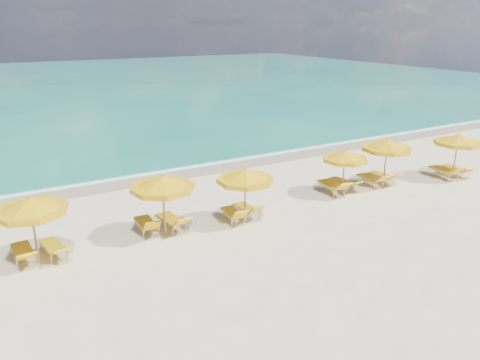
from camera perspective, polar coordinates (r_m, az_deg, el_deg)
ground_plane at (r=19.30m, az=2.22°, el=-4.62°), size 120.00×120.00×0.00m
ocean at (r=64.15m, az=-21.52°, el=10.60°), size 120.00×80.00×0.30m
wet_sand_band at (r=25.48m, az=-6.62°, el=1.14°), size 120.00×2.60×0.01m
foam_line at (r=26.18m, az=-7.32°, el=1.59°), size 120.00×1.20×0.03m
whitecap_near at (r=33.07m, az=-23.05°, el=3.85°), size 14.00×0.36×0.05m
whitecap_far at (r=43.40m, az=-5.69°, el=8.48°), size 18.00×0.30×0.05m
umbrella_2 at (r=16.45m, az=-24.19°, el=-2.94°), size 2.55×2.55×2.38m
umbrella_3 at (r=17.20m, az=-9.43°, el=-0.47°), size 2.86×2.86×2.42m
umbrella_4 at (r=18.14m, az=0.63°, el=0.42°), size 2.99×2.99×2.28m
umbrella_5 at (r=21.91m, az=12.66°, el=2.83°), size 2.59×2.59×2.13m
umbrella_6 at (r=23.33m, az=17.50°, el=4.02°), size 2.95×2.95×2.42m
umbrella_7 at (r=26.02m, az=25.04°, el=4.45°), size 2.95×2.95×2.36m
lounger_2_left at (r=17.44m, az=-24.89°, el=-8.32°), size 0.71×1.90×0.79m
lounger_2_right at (r=17.41m, az=-21.73°, el=-7.96°), size 0.84×1.90×0.71m
lounger_3_left at (r=18.24m, az=-11.33°, el=-5.64°), size 0.70×1.83×0.87m
lounger_3_right at (r=18.38m, az=-8.30°, el=-5.24°), size 0.85×1.97×0.85m
lounger_4_left at (r=18.86m, az=-0.87°, el=-4.46°), size 0.80×1.77×0.84m
lounger_4_right at (r=19.40m, az=0.83°, el=-3.82°), size 0.61×1.65×0.76m
lounger_5_left at (r=22.29m, az=11.10°, el=-1.02°), size 0.88×2.04×0.89m
lounger_5_right at (r=23.03m, az=12.34°, el=-0.55°), size 0.67×1.83×0.68m
lounger_6_left at (r=23.85m, az=15.65°, el=-0.12°), size 0.73×1.85×0.81m
lounger_6_right at (r=24.51m, az=16.93°, el=0.24°), size 0.77×1.82×0.72m
lounger_7_left at (r=26.25m, az=23.62°, el=0.75°), size 0.95×2.00×0.94m
lounger_7_right at (r=26.94m, az=24.83°, el=0.96°), size 0.64×1.87×0.72m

